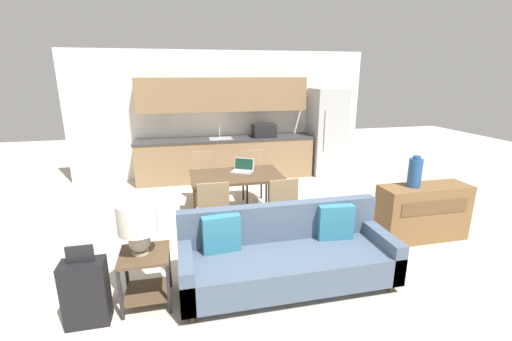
% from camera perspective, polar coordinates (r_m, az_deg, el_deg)
% --- Properties ---
extents(ground_plane, '(20.00, 20.00, 0.00)m').
position_cam_1_polar(ground_plane, '(3.77, 5.12, -20.40)').
color(ground_plane, beige).
extents(wall_back, '(6.40, 0.07, 2.70)m').
position_cam_1_polar(wall_back, '(7.62, -5.58, 9.23)').
color(wall_back, silver).
rests_on(wall_back, ground_plane).
extents(kitchen_counter, '(3.78, 0.65, 2.15)m').
position_cam_1_polar(kitchen_counter, '(7.41, -5.01, 5.04)').
color(kitchen_counter, '#8E704C').
rests_on(kitchen_counter, ground_plane).
extents(refrigerator, '(0.72, 0.73, 1.91)m').
position_cam_1_polar(refrigerator, '(7.93, 11.72, 6.34)').
color(refrigerator, '#B7BABC').
rests_on(refrigerator, ground_plane).
extents(dining_table, '(1.37, 0.87, 0.75)m').
position_cam_1_polar(dining_table, '(5.23, -3.30, -1.39)').
color(dining_table, brown).
rests_on(dining_table, ground_plane).
extents(couch, '(2.27, 0.80, 0.84)m').
position_cam_1_polar(couch, '(3.83, 5.02, -13.91)').
color(couch, '#3D2D1E').
rests_on(couch, ground_plane).
extents(side_table, '(0.47, 0.47, 0.55)m').
position_cam_1_polar(side_table, '(3.67, -17.91, -15.45)').
color(side_table, brown).
rests_on(side_table, ground_plane).
extents(table_lamp, '(0.38, 0.38, 0.52)m').
position_cam_1_polar(table_lamp, '(3.46, -19.14, -8.16)').
color(table_lamp, '#B2A893').
rests_on(table_lamp, side_table).
extents(credenza, '(1.24, 0.43, 0.77)m').
position_cam_1_polar(credenza, '(5.27, 25.99, -6.28)').
color(credenza, brown).
rests_on(credenza, ground_plane).
extents(vase, '(0.18, 0.18, 0.42)m').
position_cam_1_polar(vase, '(4.99, 24.97, -0.29)').
color(vase, '#234C84').
rests_on(vase, credenza).
extents(dining_chair_near_right, '(0.47, 0.47, 0.92)m').
position_cam_1_polar(dining_chair_near_right, '(4.63, 3.98, -5.98)').
color(dining_chair_near_right, '#997A56').
rests_on(dining_chair_near_right, ground_plane).
extents(dining_chair_near_left, '(0.43, 0.43, 0.92)m').
position_cam_1_polar(dining_chair_near_left, '(4.53, -7.15, -6.57)').
color(dining_chair_near_left, '#997A56').
rests_on(dining_chair_near_left, ground_plane).
extents(dining_chair_far_left, '(0.47, 0.47, 0.92)m').
position_cam_1_polar(dining_chair_far_left, '(6.02, -8.66, -0.91)').
color(dining_chair_far_left, '#997A56').
rests_on(dining_chair_far_left, ground_plane).
extents(dining_chair_far_right, '(0.42, 0.42, 0.92)m').
position_cam_1_polar(dining_chair_far_right, '(6.07, -0.42, -0.59)').
color(dining_chair_far_right, '#997A56').
rests_on(dining_chair_far_right, ground_plane).
extents(laptop, '(0.40, 0.38, 0.20)m').
position_cam_1_polar(laptop, '(5.37, -2.17, 0.39)').
color(laptop, '#B7BABC').
rests_on(laptop, dining_table).
extents(suitcase, '(0.38, 0.22, 0.79)m').
position_cam_1_polar(suitcase, '(3.63, -26.50, -17.70)').
color(suitcase, black).
rests_on(suitcase, ground_plane).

